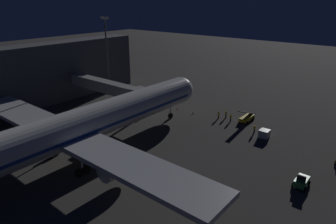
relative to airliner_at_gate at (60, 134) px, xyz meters
name	(u,v)px	position (x,y,z in m)	size (l,w,h in m)	color
ground_plane	(102,150)	(0.00, -7.33, -5.64)	(320.00, 320.00, 0.00)	#383533
airliner_at_gate	(60,134)	(0.00, 0.00, 0.00)	(54.72, 66.53, 19.39)	silver
jet_bridge	(112,88)	(12.88, -21.13, 0.10)	(24.24, 3.40, 7.27)	#9E9E99
apron_floodlight_mast	(107,51)	(25.50, -30.75, 6.03)	(2.90, 0.50, 20.38)	#59595E
belt_loader	(247,117)	(-13.67, -35.65, -4.79)	(1.96, 7.64, 3.32)	yellow
baggage_tug_spare	(301,182)	(-30.38, -18.03, -4.85)	(1.86, 2.74, 1.95)	#287038
baggage_container_near_belt	(264,134)	(-19.91, -30.09, -4.87)	(1.74, 1.84, 1.54)	#B7BABF
ground_crew_near_nose_gear	(226,114)	(-9.30, -34.42, -4.62)	(0.40, 0.40, 1.84)	black
ground_crew_by_belt_loader	(219,114)	(-8.22, -33.10, -4.65)	(0.40, 0.40, 1.78)	black
ground_crew_marshaller_fwd	(231,117)	(-11.15, -33.17, -4.63)	(0.40, 0.40, 1.82)	black
ground_crew_under_port_wing	(255,128)	(-17.59, -30.86, -4.61)	(0.40, 0.40, 1.87)	black
traffic_cone_nose_port	(193,113)	(-2.20, -31.95, -5.36)	(0.36, 0.36, 0.55)	orange
traffic_cone_nose_starboard	(178,108)	(2.20, -31.95, -5.36)	(0.36, 0.36, 0.55)	orange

